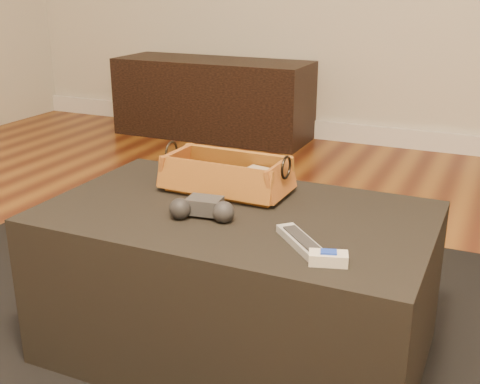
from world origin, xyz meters
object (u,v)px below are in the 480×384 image
at_px(ottoman, 236,282).
at_px(cream_gadget, 328,258).
at_px(media_cabinet, 213,98).
at_px(silver_remote, 302,242).
at_px(tv_remote, 219,184).
at_px(game_controller, 203,208).
at_px(wicker_basket, 226,177).

xyz_separation_m(ottoman, cream_gadget, (0.31, -0.20, 0.22)).
relative_size(media_cabinet, cream_gadget, 14.30).
relative_size(ottoman, silver_remote, 5.98).
relative_size(media_cabinet, ottoman, 1.29).
bearing_deg(tv_remote, cream_gadget, -42.16).
relative_size(tv_remote, game_controller, 1.09).
relative_size(tv_remote, wicker_basket, 0.52).
xyz_separation_m(tv_remote, game_controller, (0.05, -0.20, 0.00)).
bearing_deg(media_cabinet, cream_gadget, -58.16).
relative_size(silver_remote, cream_gadget, 1.85).
bearing_deg(media_cabinet, game_controller, -63.63).
bearing_deg(media_cabinet, ottoman, -61.69).
bearing_deg(ottoman, game_controller, -121.42).
relative_size(tv_remote, cream_gadget, 2.10).
relative_size(game_controller, silver_remote, 1.04).
bearing_deg(wicker_basket, ottoman, -54.94).
bearing_deg(ottoman, silver_remote, -31.87).
bearing_deg(game_controller, media_cabinet, 116.37).
relative_size(game_controller, cream_gadget, 1.93).
bearing_deg(media_cabinet, wicker_basket, -62.13).
bearing_deg(game_controller, tv_remote, 105.29).
xyz_separation_m(ottoman, wicker_basket, (-0.09, 0.13, 0.25)).
height_order(media_cabinet, silver_remote, media_cabinet).
distance_m(wicker_basket, cream_gadget, 0.51).
distance_m(ottoman, game_controller, 0.26).
height_order(ottoman, wicker_basket, wicker_basket).
bearing_deg(wicker_basket, silver_remote, -40.24).
xyz_separation_m(media_cabinet, cream_gadget, (1.49, -2.41, 0.19)).
distance_m(ottoman, wicker_basket, 0.30).
bearing_deg(tv_remote, wicker_basket, 30.87).
distance_m(tv_remote, cream_gadget, 0.52).
relative_size(ottoman, tv_remote, 5.28).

